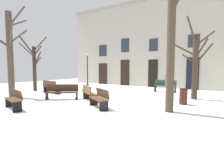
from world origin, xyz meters
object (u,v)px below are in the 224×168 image
at_px(tree_right_of_center, 195,64).
at_px(streetlamp, 87,65).
at_px(tree_near_facade, 171,46).
at_px(person_strolling, 169,83).
at_px(litter_bin, 183,97).
at_px(bench_near_center_tree, 165,86).
at_px(bench_back_to_back_right, 89,93).
at_px(bench_back_to_back_left, 14,99).
at_px(bench_far_corner, 62,92).
at_px(bench_by_litter_bin, 51,87).
at_px(tree_center, 10,52).
at_px(bench_facing_shops, 99,98).
at_px(tree_left_of_center, 34,65).

height_order(tree_right_of_center, streetlamp, tree_right_of_center).
distance_m(tree_near_facade, person_strolling, 3.77).
bearing_deg(litter_bin, tree_near_facade, -92.06).
distance_m(tree_right_of_center, bench_near_center_tree, 3.70).
bearing_deg(bench_back_to_back_right, person_strolling, -107.37).
xyz_separation_m(bench_back_to_back_left, person_strolling, (4.90, 6.64, 0.50)).
height_order(tree_near_facade, bench_back_to_back_right, tree_near_facade).
height_order(bench_far_corner, bench_near_center_tree, bench_near_center_tree).
height_order(streetlamp, person_strolling, streetlamp).
bearing_deg(bench_by_litter_bin, litter_bin, -166.81).
distance_m(tree_center, bench_facing_shops, 7.28).
height_order(bench_back_to_back_left, bench_near_center_tree, bench_near_center_tree).
relative_size(litter_bin, bench_back_to_back_right, 0.51).
height_order(litter_bin, bench_back_to_back_left, bench_back_to_back_left).
bearing_deg(person_strolling, bench_far_corner, -133.50).
height_order(tree_near_facade, bench_far_corner, tree_near_facade).
xyz_separation_m(tree_center, bench_near_center_tree, (7.49, 7.83, -2.39)).
relative_size(tree_right_of_center, tree_left_of_center, 1.08).
height_order(tree_near_facade, tree_left_of_center, tree_near_facade).
relative_size(tree_near_facade, bench_facing_shops, 3.76).
height_order(tree_right_of_center, person_strolling, tree_right_of_center).
distance_m(tree_right_of_center, streetlamp, 11.34).
distance_m(tree_right_of_center, bench_back_to_back_left, 9.91).
distance_m(bench_far_corner, person_strolling, 6.34).
bearing_deg(bench_near_center_tree, bench_facing_shops, -101.12).
relative_size(tree_near_facade, tree_left_of_center, 1.34).
bearing_deg(tree_right_of_center, litter_bin, -92.88).
bearing_deg(litter_bin, bench_near_center_tree, 119.48).
distance_m(tree_near_facade, streetlamp, 12.82).
bearing_deg(tree_near_facade, person_strolling, 108.81).
height_order(streetlamp, bench_back_to_back_right, streetlamp).
distance_m(tree_left_of_center, bench_by_litter_bin, 2.71).
distance_m(streetlamp, bench_far_corner, 8.81).
bearing_deg(bench_facing_shops, tree_right_of_center, 89.83).
bearing_deg(person_strolling, bench_back_to_back_left, -114.58).
xyz_separation_m(tree_near_facade, litter_bin, (0.07, 2.00, -2.39)).
height_order(tree_right_of_center, bench_far_corner, tree_right_of_center).
height_order(tree_right_of_center, tree_left_of_center, tree_right_of_center).
bearing_deg(streetlamp, bench_far_corner, -58.23).
xyz_separation_m(bench_far_corner, bench_back_to_back_left, (0.30, -3.04, 0.00)).
relative_size(streetlamp, bench_far_corner, 1.97).
bearing_deg(bench_far_corner, tree_near_facade, -31.56).
height_order(streetlamp, bench_near_center_tree, streetlamp).
height_order(tree_center, tree_near_facade, tree_near_facade).
distance_m(tree_center, bench_by_litter_bin, 3.52).
xyz_separation_m(tree_near_facade, bench_far_corner, (-6.26, -0.49, -2.34)).
height_order(bench_facing_shops, bench_near_center_tree, bench_near_center_tree).
relative_size(tree_left_of_center, streetlamp, 1.23).
bearing_deg(tree_right_of_center, tree_near_facade, -92.48).
bearing_deg(tree_left_of_center, bench_back_to_back_right, -8.36).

